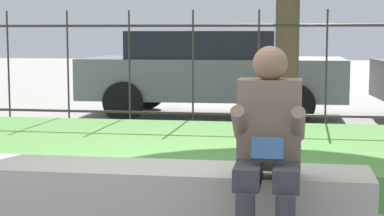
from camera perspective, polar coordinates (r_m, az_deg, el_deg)
stone_bench at (r=4.34m, az=-5.13°, el=-8.38°), size 3.08×0.54×0.45m
person_seated_reader at (r=3.82m, az=6.81°, el=-3.09°), size 0.42×0.73×1.25m
grass_berm at (r=6.36m, az=1.21°, el=-4.15°), size 10.22×2.84×0.28m
iron_fence at (r=8.01m, az=2.99°, el=3.22°), size 8.22×0.03×1.62m
car_parked_center at (r=10.37m, az=1.73°, el=3.32°), size 4.16×2.02×1.37m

